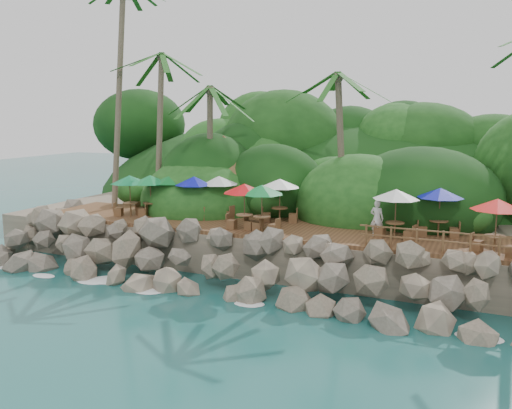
% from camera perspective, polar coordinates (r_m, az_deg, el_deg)
% --- Properties ---
extents(ground, '(140.00, 140.00, 0.00)m').
position_cam_1_polar(ground, '(24.38, -5.78, -10.10)').
color(ground, '#19514F').
rests_on(ground, ground).
extents(land_base, '(32.00, 25.20, 2.10)m').
position_cam_1_polar(land_base, '(38.36, 6.03, -1.16)').
color(land_base, gray).
rests_on(land_base, ground).
extents(jungle_hill, '(44.80, 28.00, 15.40)m').
position_cam_1_polar(jungle_hill, '(45.64, 8.89, -0.82)').
color(jungle_hill, '#143811').
rests_on(jungle_hill, ground).
extents(seawall, '(29.00, 4.00, 2.30)m').
position_cam_1_polar(seawall, '(25.70, -3.62, -6.33)').
color(seawall, gray).
rests_on(seawall, ground).
extents(terrace, '(26.00, 5.00, 0.20)m').
position_cam_1_polar(terrace, '(28.95, -0.00, -2.34)').
color(terrace, brown).
rests_on(terrace, land_base).
extents(jungle_foliage, '(44.00, 16.00, 12.00)m').
position_cam_1_polar(jungle_foliage, '(37.64, 5.53, -2.99)').
color(jungle_foliage, '#143811').
rests_on(jungle_foliage, ground).
extents(foam_line, '(25.20, 0.80, 0.06)m').
position_cam_1_polar(foam_line, '(24.62, -5.43, -9.83)').
color(foam_line, white).
rests_on(foam_line, ground).
extents(palms, '(31.16, 7.22, 15.45)m').
position_cam_1_polar(palms, '(30.52, 4.75, 16.96)').
color(palms, brown).
rests_on(palms, ground).
extents(palapa, '(5.18, 5.18, 4.60)m').
position_cam_1_polar(palapa, '(33.70, -3.48, 5.52)').
color(palapa, brown).
rests_on(palapa, ground).
extents(dining_clusters, '(21.66, 4.97, 2.41)m').
position_cam_1_polar(dining_clusters, '(28.23, 0.48, 1.68)').
color(dining_clusters, brown).
rests_on(dining_clusters, terrace).
extents(railing, '(8.30, 0.10, 1.00)m').
position_cam_1_polar(railing, '(24.18, 20.65, -3.67)').
color(railing, brown).
rests_on(railing, terrace).
extents(waiter, '(0.71, 0.51, 1.79)m').
position_cam_1_polar(waiter, '(26.63, 12.77, -1.46)').
color(waiter, silver).
rests_on(waiter, terrace).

